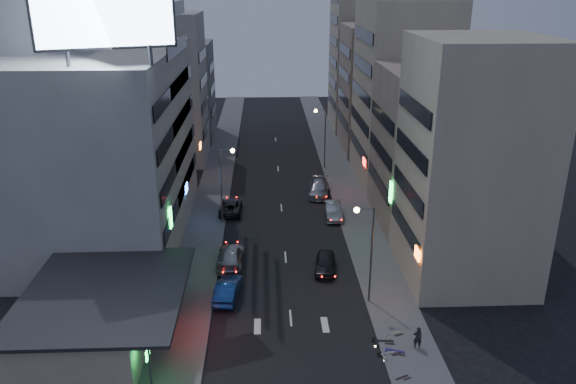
{
  "coord_description": "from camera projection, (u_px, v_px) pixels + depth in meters",
  "views": [
    {
      "loc": [
        -1.76,
        -32.24,
        23.87
      ],
      "look_at": [
        0.37,
        17.36,
        5.15
      ],
      "focal_mm": 35.0,
      "sensor_mm": 36.0,
      "label": 1
    }
  ],
  "objects": [
    {
      "name": "scooter_black_a",
      "position": [
        408.0,
        368.0,
        35.96
      ],
      "size": [
        1.17,
        1.7,
        0.99
      ],
      "primitive_type": null,
      "rotation": [
        0.0,
        0.0,
        2.0
      ],
      "color": "black",
      "rests_on": "sidewalk_right"
    },
    {
      "name": "parked_car_right_near",
      "position": [
        325.0,
        263.0,
        49.0
      ],
      "size": [
        2.3,
        4.48,
        1.46
      ],
      "primitive_type": "imported",
      "rotation": [
        0.0,
        0.0,
        -0.14
      ],
      "color": "black",
      "rests_on": "ground"
    },
    {
      "name": "far_right_b",
      "position": [
        368.0,
        56.0,
        94.87
      ],
      "size": [
        12.0,
        12.0,
        24.0
      ],
      "primitive_type": "cube",
      "color": "#B6A88F",
      "rests_on": "ground"
    },
    {
      "name": "parked_car_right_far",
      "position": [
        319.0,
        189.0,
        66.46
      ],
      "size": [
        2.98,
        5.78,
        1.6
      ],
      "primitive_type": "imported",
      "rotation": [
        0.0,
        0.0,
        -0.14
      ],
      "color": "#929399",
      "rests_on": "ground"
    },
    {
      "name": "sidewalk_right",
      "position": [
        347.0,
        194.0,
        66.97
      ],
      "size": [
        4.0,
        120.0,
        0.12
      ],
      "primitive_type": "cube",
      "color": "#4C4C4F",
      "rests_on": "ground"
    },
    {
      "name": "shophouse_far",
      "position": [
        402.0,
        94.0,
        68.07
      ],
      "size": [
        10.0,
        14.0,
        22.0
      ],
      "primitive_type": "cube",
      "color": "#B6A88F",
      "rests_on": "ground"
    },
    {
      "name": "street_lamp_left",
      "position": [
        224.0,
        175.0,
        57.06
      ],
      "size": [
        1.6,
        0.44,
        8.02
      ],
      "color": "#595B60",
      "rests_on": "sidewalk_left"
    },
    {
      "name": "far_right_a",
      "position": [
        381.0,
        88.0,
        82.82
      ],
      "size": [
        11.0,
        12.0,
        18.0
      ],
      "primitive_type": "cube",
      "color": "tan",
      "rests_on": "ground"
    },
    {
      "name": "grey_tower",
      "position": [
        7.0,
        58.0,
        53.09
      ],
      "size": [
        10.0,
        14.0,
        34.0
      ],
      "primitive_type": "cube",
      "color": "slate",
      "rests_on": "ground"
    },
    {
      "name": "scooter_blue",
      "position": [
        406.0,
        344.0,
        38.1
      ],
      "size": [
        1.34,
        2.13,
        1.23
      ],
      "primitive_type": null,
      "rotation": [
        0.0,
        0.0,
        1.21
      ],
      "color": "navy",
      "rests_on": "sidewalk_right"
    },
    {
      "name": "far_left_a",
      "position": [
        163.0,
        89.0,
        76.54
      ],
      "size": [
        11.0,
        10.0,
        20.0
      ],
      "primitive_type": "cube",
      "color": "#A7A7A3",
      "rests_on": "ground"
    },
    {
      "name": "scooter_silver_a",
      "position": [
        398.0,
        343.0,
        38.3
      ],
      "size": [
        1.15,
        2.01,
        1.16
      ],
      "primitive_type": null,
      "rotation": [
        0.0,
        0.0,
        1.86
      ],
      "color": "#ABADB3",
      "rests_on": "sidewalk_right"
    },
    {
      "name": "shophouse_mid",
      "position": [
        435.0,
        147.0,
        56.99
      ],
      "size": [
        11.0,
        12.0,
        16.0
      ],
      "primitive_type": "cube",
      "color": "tan",
      "rests_on": "ground"
    },
    {
      "name": "scooter_silver_b",
      "position": [
        400.0,
        324.0,
        40.4
      ],
      "size": [
        1.2,
        1.95,
        1.13
      ],
      "primitive_type": null,
      "rotation": [
        0.0,
        0.0,
        1.91
      ],
      "color": "#9A9EA1",
      "rests_on": "sidewalk_right"
    },
    {
      "name": "street_lamp_right_near",
      "position": [
        367.0,
        241.0,
        42.58
      ],
      "size": [
        1.6,
        0.44,
        8.02
      ],
      "color": "#595B60",
      "rests_on": "sidewalk_right"
    },
    {
      "name": "food_court",
      "position": [
        94.0,
        315.0,
        39.24
      ],
      "size": [
        11.0,
        13.0,
        3.88
      ],
      "color": "#B6A88F",
      "rests_on": "ground"
    },
    {
      "name": "billboard",
      "position": [
        105.0,
        14.0,
        39.79
      ],
      "size": [
        9.52,
        3.75,
        6.2
      ],
      "rotation": [
        0.0,
        0.0,
        0.35
      ],
      "color": "#595B60",
      "rests_on": "white_building"
    },
    {
      "name": "street_lamp_right_far",
      "position": [
        322.0,
        130.0,
        74.37
      ],
      "size": [
        1.6,
        0.44,
        8.02
      ],
      "color": "#595B60",
      "rests_on": "sidewalk_right"
    },
    {
      "name": "shophouse_near",
      "position": [
        471.0,
        163.0,
        45.52
      ],
      "size": [
        10.0,
        11.0,
        20.0
      ],
      "primitive_type": "cube",
      "color": "#B6A88F",
      "rests_on": "ground"
    },
    {
      "name": "road_car_blue",
      "position": [
        228.0,
        289.0,
        44.79
      ],
      "size": [
        2.23,
        4.88,
        1.55
      ],
      "primitive_type": "imported",
      "rotation": [
        0.0,
        0.0,
        3.01
      ],
      "color": "navy",
      "rests_on": "ground"
    },
    {
      "name": "parked_car_left",
      "position": [
        231.0,
        207.0,
        61.41
      ],
      "size": [
        2.43,
        5.08,
        1.4
      ],
      "primitive_type": "imported",
      "rotation": [
        0.0,
        0.0,
        3.12
      ],
      "color": "#242529",
      "rests_on": "ground"
    },
    {
      "name": "sidewalk_left",
      "position": [
        213.0,
        196.0,
        66.33
      ],
      "size": [
        4.0,
        120.0,
        0.12
      ],
      "primitive_type": "cube",
      "color": "#4C4C4F",
      "rests_on": "ground"
    },
    {
      "name": "person",
      "position": [
        418.0,
        338.0,
        38.45
      ],
      "size": [
        0.64,
        0.45,
        1.66
      ],
      "primitive_type": "imported",
      "rotation": [
        0.0,
        0.0,
        3.05
      ],
      "color": "black",
      "rests_on": "sidewalk_right"
    },
    {
      "name": "white_building",
      "position": [
        105.0,
        147.0,
        53.47
      ],
      "size": [
        14.0,
        24.0,
        18.0
      ],
      "primitive_type": "cube",
      "color": "#A7A7A3",
      "rests_on": "ground"
    },
    {
      "name": "parked_car_right_mid",
      "position": [
        333.0,
        210.0,
        60.19
      ],
      "size": [
        1.77,
        4.76,
        1.55
      ],
      "primitive_type": "imported",
      "rotation": [
        0.0,
        0.0,
        -0.03
      ],
      "color": "#AFB2B7",
      "rests_on": "ground"
    },
    {
      "name": "far_left_b",
      "position": [
        175.0,
        90.0,
        89.56
      ],
      "size": [
        12.0,
        10.0,
        15.0
      ],
      "primitive_type": "cube",
      "color": "slate",
      "rests_on": "ground"
    },
    {
      "name": "ground",
      "position": [
        293.0,
        351.0,
        38.63
      ],
      "size": [
        180.0,
        180.0,
        0.0
      ],
      "primitive_type": "plane",
      "color": "black",
      "rests_on": "ground"
    },
    {
      "name": "road_car_silver",
      "position": [
        230.0,
        256.0,
        50.13
      ],
      "size": [
        2.4,
        5.6,
        1.61
      ],
      "primitive_type": "imported",
      "rotation": [
        0.0,
        0.0,
        3.11
      ],
      "color": "#9B9EA3",
      "rests_on": "ground"
    },
    {
      "name": "scooter_black_b",
      "position": [
        394.0,
        333.0,
        39.32
      ],
      "size": [
        0.85,
        1.98,
        1.17
      ],
      "primitive_type": null,
      "rotation": [
        0.0,
        0.0,
        1.46
      ],
      "color": "black",
      "rests_on": "sidewalk_right"
    }
  ]
}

